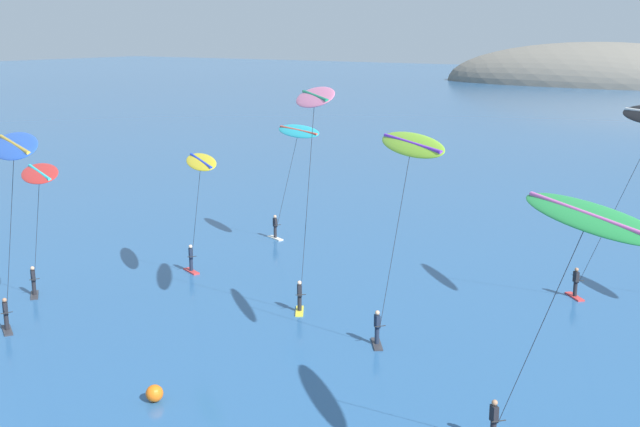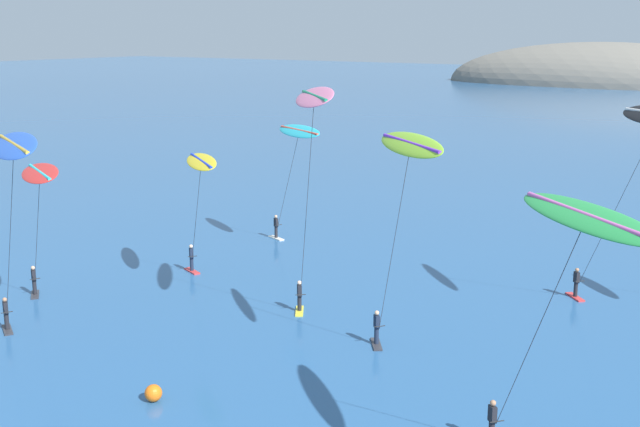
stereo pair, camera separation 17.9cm
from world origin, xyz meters
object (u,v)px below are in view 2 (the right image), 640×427
kitesurfer_green (577,236)px  kitesurfer_blue (13,159)px  kitesurfer_lime (407,163)px  kitesurfer_red (39,183)px  kitesurfer_pink (313,114)px  kitesurfer_yellow (200,171)px  marker_buoy (153,393)px  kitesurfer_cyan (297,141)px

kitesurfer_green → kitesurfer_blue: (-22.23, -2.48, 0.57)m
kitesurfer_lime → kitesurfer_red: size_ratio=1.31×
kitesurfer_pink → kitesurfer_red: kitesurfer_pink is taller
kitesurfer_yellow → marker_buoy: size_ratio=11.02×
kitesurfer_green → kitesurfer_blue: kitesurfer_blue is taller
kitesurfer_yellow → marker_buoy: bearing=-56.0°
marker_buoy → kitesurfer_cyan: bearing=111.2°
kitesurfer_pink → kitesurfer_red: 14.52m
kitesurfer_pink → kitesurfer_blue: kitesurfer_pink is taller
kitesurfer_yellow → kitesurfer_lime: bearing=-13.9°
kitesurfer_green → marker_buoy: bearing=-174.3°
kitesurfer_pink → kitesurfer_lime: 5.62m
kitesurfer_pink → kitesurfer_yellow: bearing=163.8°
kitesurfer_lime → marker_buoy: size_ratio=14.82×
kitesurfer_blue → kitesurfer_lime: bearing=34.5°
kitesurfer_cyan → kitesurfer_lime: kitesurfer_lime is taller
kitesurfer_green → kitesurfer_yellow: kitesurfer_green is taller
kitesurfer_yellow → marker_buoy: 15.70m
kitesurfer_red → kitesurfer_yellow: 8.65m
kitesurfer_lime → kitesurfer_red: kitesurfer_lime is taller
kitesurfer_blue → marker_buoy: 11.12m
kitesurfer_pink → kitesurfer_red: bearing=-158.7°
kitesurfer_pink → kitesurfer_lime: (5.30, -0.91, -1.62)m
kitesurfer_cyan → kitesurfer_red: bearing=-100.2°
kitesurfer_lime → kitesurfer_red: (-18.37, -4.20, -2.11)m
kitesurfer_cyan → kitesurfer_green: size_ratio=0.87×
kitesurfer_red → kitesurfer_blue: bearing=-44.0°
kitesurfer_blue → marker_buoy: size_ratio=14.85×
kitesurfer_yellow → marker_buoy: (8.00, -11.88, -6.45)m
kitesurfer_red → marker_buoy: bearing=-19.1°
kitesurfer_cyan → kitesurfer_blue: bearing=-85.1°
kitesurfer_cyan → kitesurfer_red: kitesurfer_cyan is taller
kitesurfer_cyan → kitesurfer_blue: size_ratio=0.81×
kitesurfer_blue → kitesurfer_yellow: bearing=96.8°
kitesurfer_red → marker_buoy: 13.96m
kitesurfer_cyan → kitesurfer_blue: kitesurfer_blue is taller
kitesurfer_lime → kitesurfer_blue: size_ratio=1.00×
kitesurfer_blue → kitesurfer_green: bearing=6.4°
kitesurfer_lime → kitesurfer_pink: bearing=170.3°
kitesurfer_cyan → kitesurfer_yellow: (0.42, -9.79, -0.53)m
kitesurfer_yellow → kitesurfer_red: bearing=-114.6°
kitesurfer_cyan → kitesurfer_lime: bearing=-41.5°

